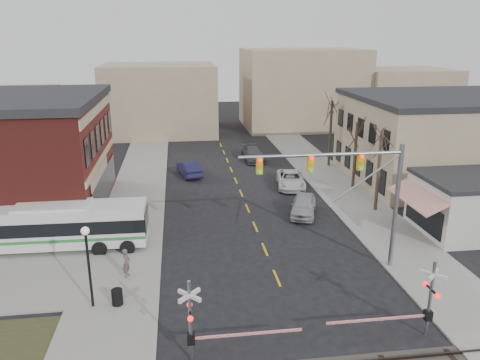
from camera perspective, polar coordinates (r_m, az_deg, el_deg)
name	(u,v)px	position (r m, az deg, el deg)	size (l,w,h in m)	color
ground	(284,296)	(27.35, 5.41, -13.85)	(160.00, 160.00, 0.00)	black
sidewalk_west	(139,190)	(45.17, -12.25, -1.23)	(5.00, 60.00, 0.12)	gray
sidewalk_east	(333,182)	(47.46, 11.24, -0.26)	(5.00, 60.00, 0.12)	gray
tan_building	(455,137)	(51.82, 24.77, 4.75)	(20.30, 15.30, 8.50)	gray
awning_shop	(476,204)	(38.63, 26.79, -2.65)	(9.74, 6.20, 4.30)	beige
tree_east_a	(379,171)	(39.74, 16.54, 1.08)	(0.28, 0.28, 6.75)	#382B21
tree_east_b	(355,155)	(45.24, 13.84, 2.93)	(0.28, 0.28, 6.30)	#382B21
tree_east_c	(330,134)	(52.53, 10.96, 5.58)	(0.28, 0.28, 7.20)	#382B21
transit_bus	(55,225)	(34.13, -21.61, -5.17)	(12.26, 2.93, 3.14)	silver
traffic_signal_mast	(355,183)	(28.53, 13.86, -0.30)	(9.87, 0.30, 8.00)	gray
rr_crossing_west	(200,321)	(21.73, -4.90, -16.77)	(5.60, 1.36, 4.00)	gray
rr_crossing_east	(422,300)	(24.68, 21.27, -13.49)	(5.60, 1.36, 4.00)	gray
street_lamp	(87,251)	(25.78, -18.12, -8.21)	(0.44, 0.44, 4.61)	black
trash_bin	(117,297)	(26.86, -14.74, -13.63)	(0.60, 0.60, 0.89)	black
car_a	(303,205)	(38.50, 7.74, -3.09)	(1.89, 4.71, 1.60)	#A2A3A7
car_b	(189,168)	(49.01, -6.24, 1.42)	(1.65, 4.74, 1.56)	#19183C
car_c	(291,180)	(45.28, 6.21, 0.06)	(2.53, 5.48, 1.52)	silver
car_d	(253,154)	(54.71, 1.60, 3.18)	(2.13, 5.23, 1.52)	#45454A
pedestrian_near	(126,263)	(29.30, -13.68, -9.78)	(0.66, 0.43, 1.80)	#5C4C49
pedestrian_far	(101,236)	(33.35, -16.63, -6.57)	(0.88, 0.69, 1.81)	#394964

